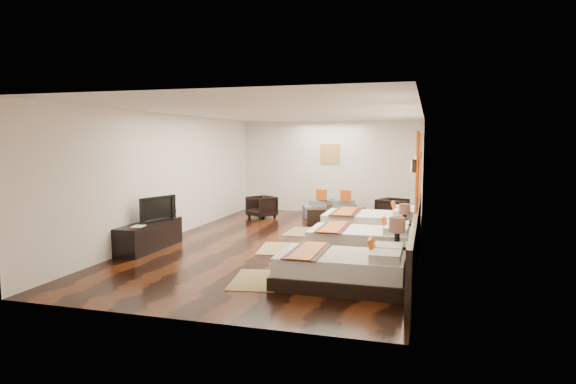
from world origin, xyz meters
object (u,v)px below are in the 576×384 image
(tv_console, at_px, (150,236))
(table_plant, at_px, (330,204))
(sofa, at_px, (333,209))
(armchair_left, at_px, (262,207))
(bed_far, at_px, (372,224))
(figurine, at_px, (169,209))
(nightstand_b, at_px, (404,230))
(armchair_right, at_px, (392,210))
(nightstand_a, at_px, (397,256))
(coffee_table, at_px, (326,216))
(bed_near, at_px, (343,269))
(book, at_px, (132,227))
(bed_mid, at_px, (361,241))
(tv, at_px, (155,209))

(tv_console, height_order, table_plant, table_plant)
(sofa, xyz_separation_m, armchair_left, (-1.97, -0.59, 0.06))
(bed_far, bearing_deg, figurine, -157.47)
(nightstand_b, bearing_deg, armchair_right, 98.94)
(nightstand_b, height_order, table_plant, nightstand_b)
(tv_console, bearing_deg, nightstand_a, -7.57)
(bed_far, distance_m, coffee_table, 2.02)
(bed_near, distance_m, coffee_table, 5.62)
(nightstand_a, bearing_deg, bed_near, -134.70)
(nightstand_b, distance_m, tv_console, 5.29)
(nightstand_a, bearing_deg, armchair_right, 94.75)
(bed_far, distance_m, nightstand_b, 1.01)
(tv_console, distance_m, coffee_table, 4.92)
(book, distance_m, coffee_table, 5.42)
(bed_mid, distance_m, nightstand_a, 1.55)
(sofa, bearing_deg, armchair_left, 174.61)
(nightstand_a, distance_m, figurine, 5.17)
(nightstand_b, height_order, armchair_left, nightstand_b)
(armchair_left, distance_m, coffee_table, 2.03)
(coffee_table, bearing_deg, tv, -125.50)
(table_plant, bearing_deg, bed_mid, -68.92)
(tv, xyz_separation_m, figurine, (-0.05, 0.66, -0.10))
(bed_mid, bearing_deg, book, -162.99)
(figurine, relative_size, sofa, 0.18)
(bed_near, relative_size, sofa, 1.15)
(bed_near, relative_size, bed_mid, 0.99)
(armchair_left, xyz_separation_m, coffee_table, (1.97, -0.46, -0.11))
(bed_near, height_order, sofa, bed_near)
(nightstand_a, distance_m, book, 4.95)
(tv, height_order, armchair_right, tv)
(table_plant, bearing_deg, nightstand_a, -66.52)
(armchair_right, xyz_separation_m, table_plant, (-1.56, -0.74, 0.22))
(bed_mid, bearing_deg, coffee_table, 112.48)
(bed_mid, height_order, tv, tv)
(bed_far, xyz_separation_m, nightstand_b, (0.75, -0.69, 0.02))
(tv_console, height_order, figurine, figurine)
(bed_mid, relative_size, armchair_left, 2.91)
(nightstand_b, relative_size, tv, 0.96)
(sofa, relative_size, armchair_left, 2.49)
(armchair_right, bearing_deg, sofa, 99.27)
(nightstand_a, height_order, figurine, nightstand_a)
(nightstand_b, xyz_separation_m, book, (-4.94, -2.46, 0.26))
(figurine, xyz_separation_m, sofa, (2.82, 4.27, -0.46))
(book, distance_m, table_plant, 5.41)
(tv, bearing_deg, book, -165.51)
(nightstand_a, distance_m, table_plant, 5.04)
(bed_mid, xyz_separation_m, nightstand_a, (0.75, -1.36, 0.08))
(bed_mid, relative_size, armchair_right, 2.77)
(armchair_left, bearing_deg, tv, -67.78)
(nightstand_b, height_order, armchair_right, nightstand_b)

